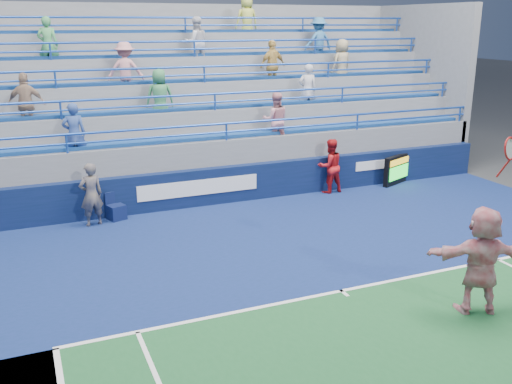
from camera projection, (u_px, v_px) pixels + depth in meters
name	position (u px, v px, depth m)	size (l,w,h in m)	color
ground	(341.00, 292.00, 11.43)	(120.00, 120.00, 0.00)	#333538
sponsor_wall	(230.00, 184.00, 17.02)	(18.00, 0.32, 1.10)	#091736
bleacher_stand	(192.00, 130.00, 20.06)	(18.00, 5.60, 6.13)	slate
serve_speed_board	(397.00, 170.00, 18.95)	(1.36, 0.71, 0.98)	black
judge_chair	(116.00, 211.00, 15.56)	(0.54, 0.55, 0.76)	#0D1842
tennis_player	(481.00, 260.00, 10.38)	(1.99, 1.27, 3.29)	white
line_judge	(91.00, 195.00, 14.93)	(0.62, 0.41, 1.71)	#161B3D
ball_girl	(330.00, 166.00, 17.89)	(0.84, 0.65, 1.72)	red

